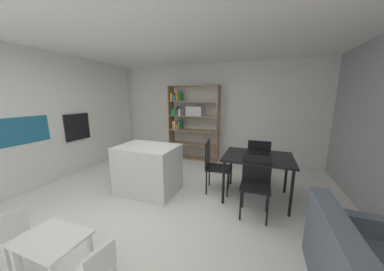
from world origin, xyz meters
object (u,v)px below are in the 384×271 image
Objects in this scene: built_in_oven at (77,127)px; dining_chair_island_side at (213,162)px; child_table at (53,245)px; kitchen_island at (148,169)px; child_chair_right at (95,270)px; dining_chair_near at (256,180)px; child_chair_left at (20,236)px; dining_table at (258,160)px; open_bookshelf at (191,118)px; dining_chair_far at (258,160)px.

built_in_oven is 3.27m from dining_chair_island_side.
child_table is at bearing -43.49° from built_in_oven.
child_table is (0.18, -1.87, -0.05)m from kitchen_island.
child_chair_right is (0.71, -1.87, -0.12)m from kitchen_island.
child_chair_right is 0.63× the size of dining_chair_near.
child_chair_left is 3.25m from dining_table.
open_bookshelf is at bearing 25.65° from dining_chair_island_side.
child_table is 2.53m from dining_chair_near.
kitchen_island is 2.25m from open_bookshelf.
built_in_oven is 0.54× the size of dining_table.
dining_chair_near is at bearing -4.66° from built_in_oven.
child_chair_left is at bearing -95.32° from open_bookshelf.
dining_chair_near is (-0.00, -0.48, -0.15)m from dining_table.
dining_chair_island_side is at bearing 21.03° from kitchen_island.
child_table is at bearing 56.62° from dining_chair_far.
child_table is at bearing -126.80° from dining_table.
dining_chair_island_side is at bearing 176.69° from child_chair_right.
dining_chair_far reaches higher than child_chair_right.
dining_chair_near is at bearing -90.01° from dining_table.
child_table is (0.15, -4.00, -0.78)m from open_bookshelf.
built_in_oven reaches higher than child_chair_right.
dining_chair_island_side reaches higher than child_chair_right.
built_in_oven is at bearing 7.31° from dining_chair_far.
dining_chair_far is (1.21, 2.78, 0.24)m from child_chair_right.
built_in_oven is at bearing -120.67° from child_chair_right.
dining_chair_far reaches higher than child_chair_left.
child_table is 0.53× the size of dining_table.
dining_chair_far reaches higher than child_table.
dining_chair_far is (4.01, 0.62, -0.52)m from built_in_oven.
dining_chair_far is at bearing 58.05° from child_table.
dining_chair_far is (1.92, 0.91, 0.11)m from kitchen_island.
child_table is at bearing -133.37° from dining_chair_near.
child_chair_right is at bearing -117.50° from dining_table.
open_bookshelf is 3.45× the size of child_table.
dining_chair_near is (4.01, -0.33, -0.54)m from built_in_oven.
child_chair_right is 0.58× the size of dining_chair_island_side.
dining_table is at bearing -41.85° from open_bookshelf.
dining_chair_far is at bearing 8.73° from built_in_oven.
child_chair_right is at bearing -90.63° from child_chair_left.
child_table is 3.28m from dining_chair_far.
open_bookshelf is 4.08m from child_table.
child_chair_left is at bearing -83.25° from child_chair_right.
dining_chair_near is at bearing -127.86° from dining_chair_island_side.
child_table is 0.53m from child_chair_right.
child_chair_left is (-1.05, 0.01, 0.01)m from child_chair_right.
built_in_oven is 2.21m from kitchen_island.
open_bookshelf is 1.84× the size of dining_table.
built_in_oven reaches higher than dining_chair_island_side.
built_in_oven is 2.88m from child_chair_left.
open_bookshelf is 2.57m from dining_table.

